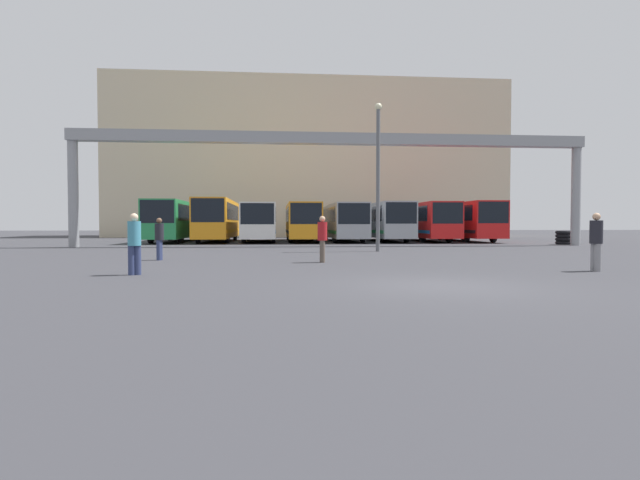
% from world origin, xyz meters
% --- Properties ---
extents(ground_plane, '(200.00, 200.00, 0.00)m').
position_xyz_m(ground_plane, '(0.00, 0.00, 0.00)').
color(ground_plane, '#38383D').
extents(building_backdrop, '(43.97, 12.00, 17.32)m').
position_xyz_m(building_backdrop, '(0.00, 48.00, 8.66)').
color(building_backdrop, beige).
rests_on(building_backdrop, ground).
extents(overhead_gantry, '(32.79, 0.80, 7.18)m').
position_xyz_m(overhead_gantry, '(0.00, 20.45, 6.11)').
color(overhead_gantry, gray).
rests_on(overhead_gantry, ground).
extents(bus_slot_0, '(2.51, 11.93, 3.16)m').
position_xyz_m(bus_slot_0, '(-11.87, 29.59, 1.82)').
color(bus_slot_0, '#268C4C').
rests_on(bus_slot_0, ground).
extents(bus_slot_1, '(2.49, 12.35, 3.30)m').
position_xyz_m(bus_slot_1, '(-8.48, 29.80, 1.90)').
color(bus_slot_1, orange).
rests_on(bus_slot_1, ground).
extents(bus_slot_2, '(2.55, 10.64, 2.97)m').
position_xyz_m(bus_slot_2, '(-5.09, 28.95, 1.72)').
color(bus_slot_2, silver).
rests_on(bus_slot_2, ground).
extents(bus_slot_3, '(2.43, 11.91, 3.00)m').
position_xyz_m(bus_slot_3, '(-1.70, 29.58, 1.74)').
color(bus_slot_3, orange).
rests_on(bus_slot_3, ground).
extents(bus_slot_4, '(2.50, 12.14, 3.00)m').
position_xyz_m(bus_slot_4, '(1.70, 29.70, 1.73)').
color(bus_slot_4, '#999EA5').
rests_on(bus_slot_4, ground).
extents(bus_slot_5, '(2.47, 11.91, 3.07)m').
position_xyz_m(bus_slot_5, '(5.09, 29.58, 1.77)').
color(bus_slot_5, '#999EA5').
rests_on(bus_slot_5, ground).
extents(bus_slot_6, '(2.46, 12.29, 3.08)m').
position_xyz_m(bus_slot_6, '(8.48, 29.77, 1.77)').
color(bus_slot_6, red).
rests_on(bus_slot_6, ground).
extents(bus_slot_7, '(2.50, 11.07, 3.14)m').
position_xyz_m(bus_slot_7, '(11.87, 29.16, 1.81)').
color(bus_slot_7, red).
rests_on(bus_slot_7, ground).
extents(pedestrian_near_center, '(0.35, 0.35, 1.67)m').
position_xyz_m(pedestrian_near_center, '(-8.36, 8.95, 0.88)').
color(pedestrian_near_center, navy).
rests_on(pedestrian_near_center, ground).
extents(pedestrian_mid_left, '(0.36, 0.36, 1.72)m').
position_xyz_m(pedestrian_mid_left, '(-2.07, 7.23, 0.91)').
color(pedestrian_mid_left, brown).
rests_on(pedestrian_mid_left, ground).
extents(pedestrian_mid_right, '(0.36, 0.36, 1.73)m').
position_xyz_m(pedestrian_mid_right, '(-7.73, 3.19, 0.92)').
color(pedestrian_mid_right, navy).
rests_on(pedestrian_mid_right, ground).
extents(pedestrian_near_right, '(0.37, 0.37, 1.76)m').
position_xyz_m(pedestrian_near_right, '(5.86, 3.10, 0.94)').
color(pedestrian_near_right, gray).
rests_on(pedestrian_near_right, ground).
extents(tire_stack, '(1.04, 1.04, 0.96)m').
position_xyz_m(tire_stack, '(16.07, 21.78, 0.48)').
color(tire_stack, black).
rests_on(tire_stack, ground).
extents(lamp_post, '(0.36, 0.36, 7.66)m').
position_xyz_m(lamp_post, '(1.49, 14.39, 4.19)').
color(lamp_post, '#595B60').
rests_on(lamp_post, ground).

